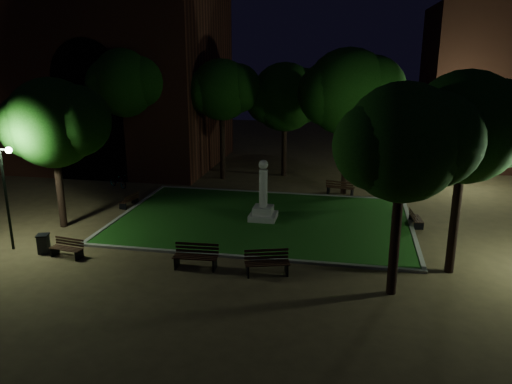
{
  "coord_description": "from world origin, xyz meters",
  "views": [
    {
      "loc": [
        4.43,
        -22.62,
        8.74
      ],
      "look_at": [
        -0.19,
        1.0,
        1.84
      ],
      "focal_mm": 35.0,
      "sensor_mm": 36.0,
      "label": 1
    }
  ],
  "objects_px": {
    "bench_left_side": "(130,201)",
    "bench_far_side": "(340,188)",
    "trash_bin": "(43,243)",
    "monument": "(263,203)",
    "bicycle": "(118,181)",
    "bench_near_right": "(267,263)",
    "bench_west_near": "(67,249)",
    "bench_near_left": "(196,257)",
    "bench_right_side": "(415,219)"
  },
  "relations": [
    {
      "from": "bench_near_left",
      "to": "bench_near_right",
      "type": "distance_m",
      "value": 2.99
    },
    {
      "from": "bench_west_near",
      "to": "bench_right_side",
      "type": "bearing_deg",
      "value": 33.32
    },
    {
      "from": "bench_west_near",
      "to": "bench_left_side",
      "type": "relative_size",
      "value": 1.07
    },
    {
      "from": "bench_near_right",
      "to": "bench_west_near",
      "type": "bearing_deg",
      "value": 162.92
    },
    {
      "from": "bench_near_right",
      "to": "bench_west_near",
      "type": "height_order",
      "value": "bench_near_right"
    },
    {
      "from": "bench_near_right",
      "to": "bicycle",
      "type": "distance_m",
      "value": 16.21
    },
    {
      "from": "bench_west_near",
      "to": "bench_right_side",
      "type": "relative_size",
      "value": 1.07
    },
    {
      "from": "monument",
      "to": "bench_left_side",
      "type": "xyz_separation_m",
      "value": [
        -7.98,
        0.89,
        -0.6
      ]
    },
    {
      "from": "bench_near_left",
      "to": "bench_near_right",
      "type": "bearing_deg",
      "value": -3.8
    },
    {
      "from": "bench_near_left",
      "to": "bench_right_side",
      "type": "relative_size",
      "value": 1.3
    },
    {
      "from": "bench_right_side",
      "to": "trash_bin",
      "type": "xyz_separation_m",
      "value": [
        -16.62,
        -6.88,
        0.08
      ]
    },
    {
      "from": "bench_near_left",
      "to": "bench_near_right",
      "type": "height_order",
      "value": "bench_near_left"
    },
    {
      "from": "monument",
      "to": "trash_bin",
      "type": "height_order",
      "value": "monument"
    },
    {
      "from": "monument",
      "to": "bicycle",
      "type": "height_order",
      "value": "monument"
    },
    {
      "from": "bench_left_side",
      "to": "trash_bin",
      "type": "xyz_separation_m",
      "value": [
        -0.83,
        -7.06,
        0.08
      ]
    },
    {
      "from": "bench_near_left",
      "to": "bicycle",
      "type": "xyz_separation_m",
      "value": [
        -8.85,
        11.04,
        -0.05
      ]
    },
    {
      "from": "bench_near_right",
      "to": "bench_far_side",
      "type": "height_order",
      "value": "bench_near_right"
    },
    {
      "from": "bench_right_side",
      "to": "bench_far_side",
      "type": "bearing_deg",
      "value": 32.69
    },
    {
      "from": "monument",
      "to": "bench_near_left",
      "type": "xyz_separation_m",
      "value": [
        -1.67,
        -6.38,
        -0.48
      ]
    },
    {
      "from": "bench_far_side",
      "to": "bench_left_side",
      "type": "bearing_deg",
      "value": 33.47
    },
    {
      "from": "monument",
      "to": "bench_far_side",
      "type": "relative_size",
      "value": 1.79
    },
    {
      "from": "trash_bin",
      "to": "bicycle",
      "type": "xyz_separation_m",
      "value": [
        -1.71,
        10.83,
        -0.01
      ]
    },
    {
      "from": "bicycle",
      "to": "bench_near_left",
      "type": "bearing_deg",
      "value": -114.86
    },
    {
      "from": "bench_west_near",
      "to": "bench_left_side",
      "type": "xyz_separation_m",
      "value": [
        -0.46,
        7.28,
        -0.03
      ]
    },
    {
      "from": "bench_left_side",
      "to": "bicycle",
      "type": "bearing_deg",
      "value": -136.14
    },
    {
      "from": "bench_near_left",
      "to": "bench_right_side",
      "type": "distance_m",
      "value": 11.84
    },
    {
      "from": "bench_west_near",
      "to": "bench_right_side",
      "type": "distance_m",
      "value": 16.89
    },
    {
      "from": "trash_bin",
      "to": "bench_right_side",
      "type": "bearing_deg",
      "value": 22.48
    },
    {
      "from": "bench_west_near",
      "to": "trash_bin",
      "type": "xyz_separation_m",
      "value": [
        -1.29,
        0.22,
        0.05
      ]
    },
    {
      "from": "monument",
      "to": "trash_bin",
      "type": "relative_size",
      "value": 3.72
    },
    {
      "from": "bench_near_left",
      "to": "bench_right_side",
      "type": "bearing_deg",
      "value": 33.6
    },
    {
      "from": "bench_right_side",
      "to": "trash_bin",
      "type": "height_order",
      "value": "trash_bin"
    },
    {
      "from": "bench_right_side",
      "to": "bench_far_side",
      "type": "height_order",
      "value": "bench_far_side"
    },
    {
      "from": "bench_near_right",
      "to": "bench_right_side",
      "type": "bearing_deg",
      "value": 30.78
    },
    {
      "from": "bench_right_side",
      "to": "trash_bin",
      "type": "bearing_deg",
      "value": 106.25
    },
    {
      "from": "bench_left_side",
      "to": "monument",
      "type": "bearing_deg",
      "value": 93.42
    },
    {
      "from": "bench_left_side",
      "to": "bench_far_side",
      "type": "bearing_deg",
      "value": 121.67
    },
    {
      "from": "monument",
      "to": "bench_far_side",
      "type": "distance_m",
      "value": 6.83
    },
    {
      "from": "bench_far_side",
      "to": "bicycle",
      "type": "xyz_separation_m",
      "value": [
        -14.36,
        -0.98,
        -0.02
      ]
    },
    {
      "from": "bench_left_side",
      "to": "bench_far_side",
      "type": "xyz_separation_m",
      "value": [
        11.82,
        4.74,
        0.08
      ]
    },
    {
      "from": "monument",
      "to": "bench_left_side",
      "type": "bearing_deg",
      "value": 173.62
    },
    {
      "from": "bench_far_side",
      "to": "bench_right_side",
      "type": "bearing_deg",
      "value": 140.52
    },
    {
      "from": "bench_near_right",
      "to": "bicycle",
      "type": "height_order",
      "value": "bench_near_right"
    },
    {
      "from": "monument",
      "to": "bicycle",
      "type": "bearing_deg",
      "value": 156.13
    },
    {
      "from": "bench_near_right",
      "to": "bench_far_side",
      "type": "bearing_deg",
      "value": 61.34
    },
    {
      "from": "bench_near_right",
      "to": "bench_right_side",
      "type": "height_order",
      "value": "bench_near_right"
    },
    {
      "from": "bench_near_left",
      "to": "bench_west_near",
      "type": "height_order",
      "value": "bench_near_left"
    },
    {
      "from": "monument",
      "to": "bench_near_right",
      "type": "xyz_separation_m",
      "value": [
        1.32,
        -6.42,
        -0.49
      ]
    },
    {
      "from": "bicycle",
      "to": "monument",
      "type": "bearing_deg",
      "value": -87.46
    },
    {
      "from": "bench_west_near",
      "to": "bicycle",
      "type": "relative_size",
      "value": 0.96
    }
  ]
}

